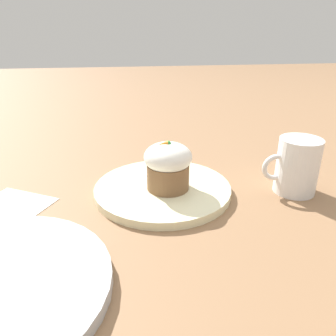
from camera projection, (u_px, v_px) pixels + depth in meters
The scene contains 6 objects.
ground_plane at pixel (163, 193), 0.59m from camera, with size 4.00×4.00×0.00m, color #846042.
dessert_plate at pixel (163, 189), 0.59m from camera, with size 0.24×0.24×0.01m.
carrot_cake at pixel (168, 165), 0.56m from camera, with size 0.08×0.08×0.09m.
spoon at pixel (154, 181), 0.60m from camera, with size 0.05×0.13×0.01m.
coffee_cup at pixel (297, 166), 0.58m from camera, with size 0.10×0.07×0.10m.
paper_napkin at pixel (11, 206), 0.55m from camera, with size 0.15×0.14×0.00m.
Camera 1 is at (0.07, 0.52, 0.28)m, focal length 35.00 mm.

